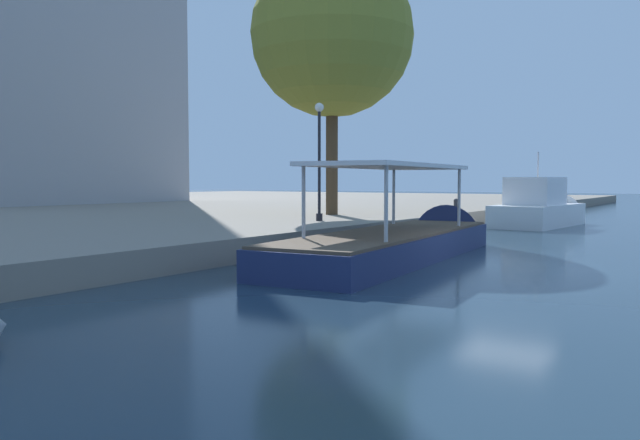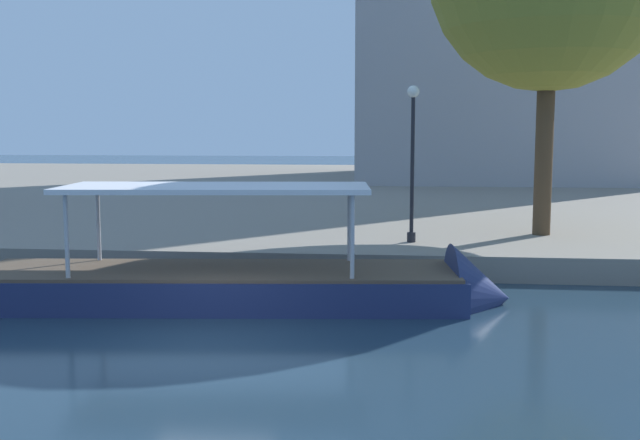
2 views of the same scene
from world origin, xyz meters
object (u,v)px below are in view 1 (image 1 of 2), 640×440
tour_boat_1 (403,247)px  motor_yacht_2 (542,213)px  tree_1 (330,33)px  lamp_post (319,152)px  mooring_bollard_0 (456,205)px

tour_boat_1 → motor_yacht_2: size_ratio=1.60×
tour_boat_1 → tree_1: bearing=38.5°
motor_yacht_2 → lamp_post: (-12.81, 5.57, 2.84)m
mooring_bollard_0 → tree_1: tree_1 is taller
motor_yacht_2 → mooring_bollard_0: bearing=138.9°
motor_yacht_2 → mooring_bollard_0: motor_yacht_2 is taller
tour_boat_1 → lamp_post: lamp_post is taller
motor_yacht_2 → tree_1: (-8.02, 8.12, 8.82)m
mooring_bollard_0 → lamp_post: 9.95m
motor_yacht_2 → tree_1: tree_1 is taller
lamp_post → motor_yacht_2: bearing=-23.5°
motor_yacht_2 → lamp_post: 14.26m
motor_yacht_2 → mooring_bollard_0: (-3.40, 3.43, 0.45)m
tree_1 → motor_yacht_2: bearing=-45.4°
mooring_bollard_0 → tree_1: bearing=134.5°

